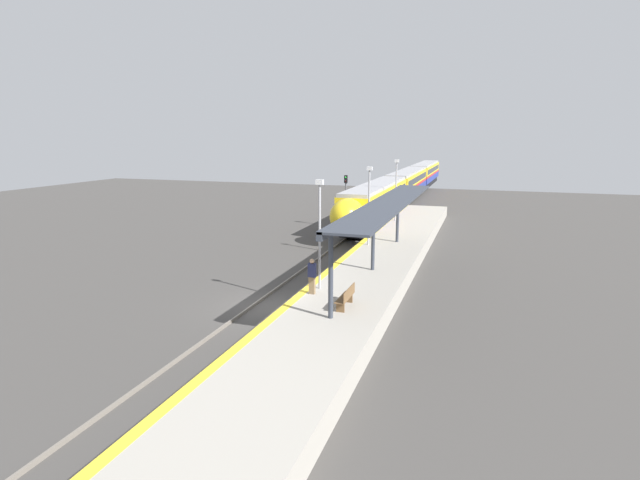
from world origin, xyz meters
name	(u,v)px	position (x,y,z in m)	size (l,w,h in m)	color
ground_plane	(269,307)	(0.00, 0.00, 0.00)	(120.00, 120.00, 0.00)	#423F3D
rail_left	(255,304)	(-0.72, 0.00, 0.07)	(0.08, 90.00, 0.15)	slate
rail_right	(282,307)	(0.72, 0.00, 0.07)	(0.08, 90.00, 0.15)	slate
train	(406,184)	(0.00, 42.98, 2.20)	(2.80, 59.93, 3.84)	black
platform_right	(344,306)	(3.87, 0.00, 0.49)	(4.43, 64.00, 0.99)	#9E998E
platform_bench	(347,297)	(4.39, -1.52, 1.46)	(0.44, 1.77, 0.89)	brown
person_waiting	(312,276)	(2.35, -0.20, 1.86)	(0.36, 0.22, 1.69)	#7F6647
railway_signal	(346,196)	(-2.16, 21.89, 2.91)	(0.28, 0.28, 4.81)	#59595E
lamppost_near	(320,227)	(2.42, 0.72, 4.01)	(0.36, 0.20, 5.29)	#9E9EA3
lamppost_mid	(369,201)	(2.42, 11.19, 4.01)	(0.36, 0.20, 5.29)	#9E9EA3
lamppost_far	(396,186)	(2.42, 21.66, 4.01)	(0.36, 0.20, 5.29)	#9E9EA3
station_canopy	(385,206)	(4.70, 4.91, 4.59)	(2.02, 18.75, 3.85)	#333842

